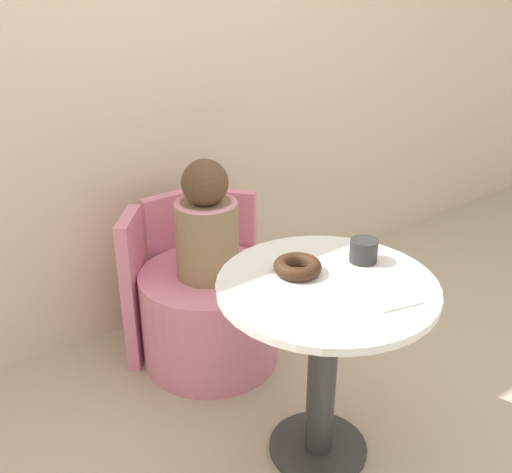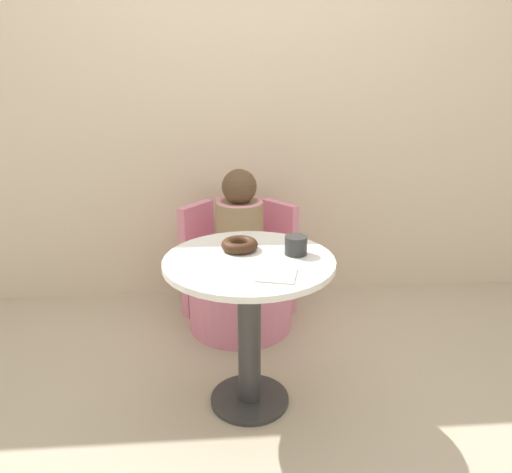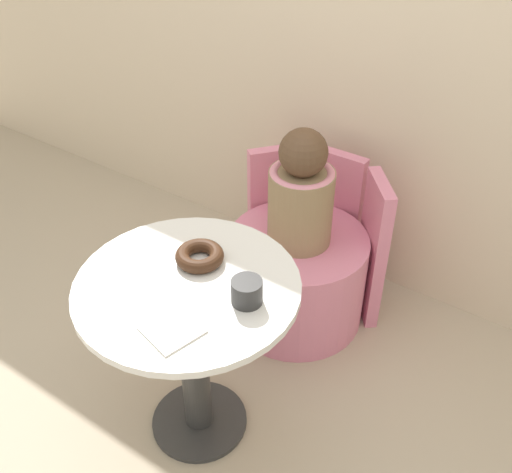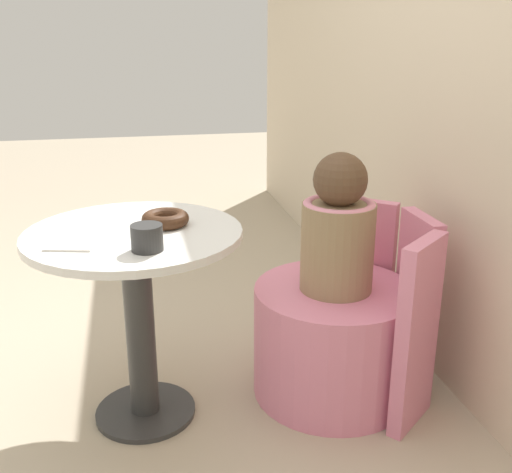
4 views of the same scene
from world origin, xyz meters
TOP-DOWN VIEW (x-y plane):
  - ground_plane at (0.00, 0.00)m, footprint 12.00×12.00m
  - back_wall at (0.00, 1.13)m, footprint 6.00×0.06m
  - round_table at (-0.07, 0.00)m, footprint 0.68×0.68m
  - tub_chair at (-0.08, 0.67)m, footprint 0.56×0.56m
  - booth_backrest at (-0.08, 0.90)m, footprint 0.66×0.24m
  - child_figure at (-0.08, 0.67)m, footprint 0.25×0.25m
  - donut at (-0.11, 0.10)m, footprint 0.15×0.15m
  - cup at (0.11, 0.04)m, footprint 0.09×0.09m
  - paper_napkin at (0.01, -0.17)m, footprint 0.17×0.17m

SIDE VIEW (x-z plane):
  - ground_plane at x=0.00m, z-range 0.00..0.00m
  - tub_chair at x=-0.08m, z-range 0.00..0.40m
  - booth_backrest at x=-0.08m, z-range 0.00..0.65m
  - round_table at x=-0.07m, z-range 0.15..0.82m
  - child_figure at x=-0.08m, z-range 0.38..0.86m
  - paper_napkin at x=0.01m, z-range 0.66..0.67m
  - donut at x=-0.11m, z-range 0.66..0.71m
  - cup at x=0.11m, z-range 0.66..0.74m
  - back_wall at x=0.00m, z-range 0.00..2.40m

